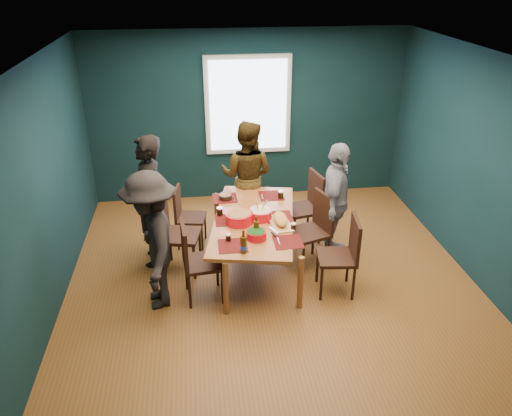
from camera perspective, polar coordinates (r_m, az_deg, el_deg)
The scene contains 26 objects.
room at distance 5.95m, azimuth 1.47°, elevation 4.52°, with size 5.01×5.01×2.71m.
dining_table at distance 6.21m, azimuth -0.25°, elevation -1.76°, with size 1.30×2.06×0.73m.
chair_left_far at distance 6.89m, azimuth -8.15°, elevation -0.50°, with size 0.44×0.44×0.85m.
chair_left_mid at distance 6.31m, azimuth -9.55°, elevation -2.30°, with size 0.55×0.55×1.03m.
chair_left_near at distance 5.75m, azimuth -7.03°, elevation -5.54°, with size 0.48×0.48×0.97m.
chair_right_far at distance 6.97m, azimuth 6.03°, elevation 0.71°, with size 0.53×0.53×0.99m.
chair_right_mid at distance 6.41m, azimuth 6.86°, elevation -1.88°, with size 0.56×0.56×0.98m.
chair_right_near at distance 5.92m, azimuth 10.13°, elevation -4.80°, with size 0.48×0.48×0.97m.
person_far_left at distance 6.42m, azimuth -12.08°, elevation 0.72°, with size 0.63×0.41×1.73m, color black.
person_back at distance 7.17m, azimuth -1.05°, elevation 3.68°, with size 0.79×0.62×1.63m, color black.
person_right at distance 6.50m, azimuth 9.05°, elevation 0.63°, with size 0.93×0.39×1.59m, color silver.
person_near_left at distance 5.62m, azimuth -11.77°, elevation -3.77°, with size 1.06×0.61×1.64m, color black.
bowl_salad at distance 6.04m, azimuth -1.95°, elevation -1.09°, with size 0.33×0.33×0.14m.
bowl_dumpling at distance 6.14m, azimuth 0.45°, elevation -0.65°, with size 0.30×0.30×0.28m.
bowl_herbs at distance 5.71m, azimuth 0.06°, elevation -3.04°, with size 0.23×0.23×0.10m.
cutting_board at distance 6.02m, azimuth 2.81°, elevation -1.40°, with size 0.29×0.57×0.13m.
small_bowl at distance 6.66m, azimuth -3.50°, elevation 1.32°, with size 0.17×0.17×0.07m.
beer_bottle_a at distance 5.43m, azimuth -1.43°, elevation -4.22°, with size 0.08×0.08×0.28m.
beer_bottle_b at distance 5.77m, azimuth 0.04°, elevation -2.25°, with size 0.06×0.06×0.24m.
cola_glass_a at distance 5.68m, azimuth -3.18°, elevation -3.35°, with size 0.06×0.06×0.09m.
cola_glass_b at distance 5.91m, azimuth 4.29°, elevation -2.10°, with size 0.06×0.06×0.09m.
cola_glass_c at distance 6.68m, azimuth 2.85°, elevation 1.59°, with size 0.08×0.08×0.11m.
cola_glass_d at distance 6.24m, azimuth -4.16°, elevation -0.36°, with size 0.08×0.08×0.11m.
napkin_a at distance 6.30m, azimuth 2.77°, elevation -0.62°, with size 0.13×0.13×0.00m, color #E26F5F.
napkin_b at distance 5.86m, azimuth -3.56°, elevation -2.85°, with size 0.13×0.13×0.00m, color #E26F5F.
napkin_c at distance 5.60m, azimuth 4.09°, elevation -4.39°, with size 0.13×0.13×0.00m, color #E26F5F.
Camera 1 is at (-0.85, -5.18, 3.61)m, focal length 35.00 mm.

